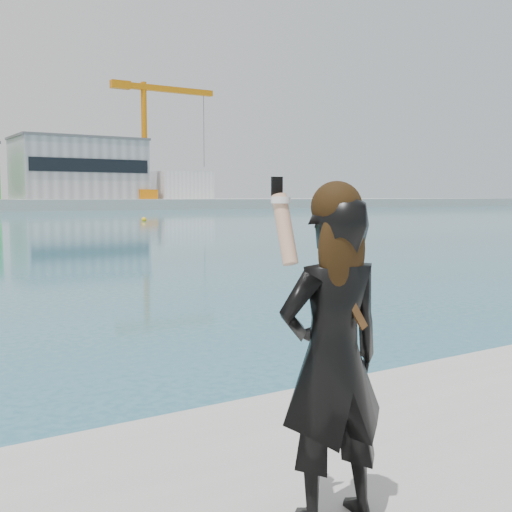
# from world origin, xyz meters

# --- Properties ---
(warehouse_grey_right) EXTENTS (25.50, 15.35, 12.50)m
(warehouse_grey_right) POSITION_xyz_m (40.00, 127.98, 8.26)
(warehouse_grey_right) COLOR gray
(warehouse_grey_right) RESTS_ON far_quay
(ancillary_shed) EXTENTS (12.00, 10.00, 6.00)m
(ancillary_shed) POSITION_xyz_m (62.00, 126.00, 5.00)
(ancillary_shed) COLOR silver
(ancillary_shed) RESTS_ON far_quay
(dock_crane) EXTENTS (23.00, 4.00, 24.00)m
(dock_crane) POSITION_xyz_m (53.20, 122.00, 15.07)
(dock_crane) COLOR orange
(dock_crane) RESTS_ON far_quay
(buoy_near) EXTENTS (0.50, 0.50, 0.50)m
(buoy_near) POSITION_xyz_m (24.02, 57.29, 0.00)
(buoy_near) COLOR yellow
(buoy_near) RESTS_ON ground
(woman) EXTENTS (0.64, 0.45, 1.73)m
(woman) POSITION_xyz_m (0.20, -0.90, 1.68)
(woman) COLOR black
(woman) RESTS_ON near_quay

